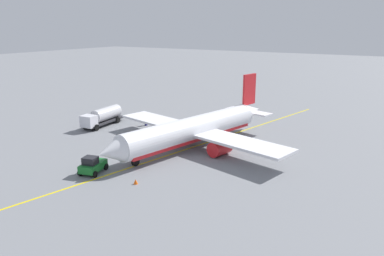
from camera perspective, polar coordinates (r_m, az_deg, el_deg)
The scene contains 8 objects.
ground_plane at distance 54.96m, azimuth 0.00°, elevation -3.01°, with size 400.00×400.00×0.00m, color slate.
airplane at distance 54.53m, azimuth 0.37°, elevation -0.27°, with size 32.66×31.09×9.63m.
fuel_tanker at distance 68.46m, azimuth -13.61°, elevation 1.78°, with size 9.87×3.50×3.15m.
pushback_tug at distance 47.00m, azimuth -15.11°, elevation -5.55°, with size 3.98×3.06×2.20m.
refueling_worker at distance 67.30m, azimuth -7.11°, elevation 1.08°, with size 0.55×0.41×1.71m.
safety_cone_nose at distance 43.10m, azimuth -8.69°, elevation -8.18°, with size 0.51×0.51×0.57m, color #F2590F.
safety_cone_wingtip at distance 48.73m, azimuth -15.46°, elevation -5.71°, with size 0.54×0.54×0.60m, color #F2590F.
taxi_line_marking at distance 54.96m, azimuth 0.00°, elevation -3.01°, with size 72.45×0.30×0.01m, color yellow.
Camera 1 is at (44.47, 27.15, 17.49)m, focal length 34.57 mm.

